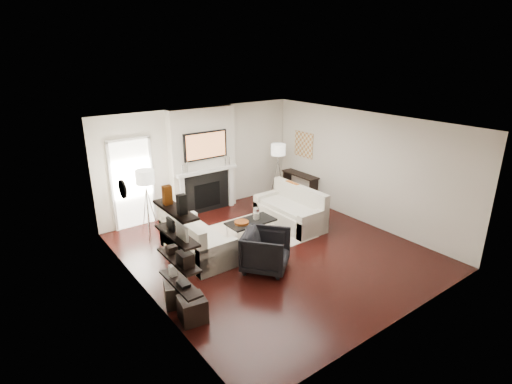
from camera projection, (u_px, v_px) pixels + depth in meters
room_envelope at (274, 191)px, 8.05m from camera, size 6.00×6.00×6.00m
chimney_breast at (203, 161)px, 10.22m from camera, size 1.80×0.25×2.70m
fireplace_surround at (207, 193)px, 10.40m from camera, size 1.30×0.02×1.04m
firebox at (207, 195)px, 10.42m from camera, size 0.75×0.02×0.65m
mantel_pilaster_l at (183, 198)px, 9.96m from camera, size 0.12×0.08×1.10m
mantel_pilaster_r at (231, 186)px, 10.77m from camera, size 0.12×0.08×1.10m
mantel_shelf at (207, 171)px, 10.16m from camera, size 1.70×0.18×0.07m
tv_body at (206, 145)px, 9.96m from camera, size 1.20×0.06×0.70m
tv_screen at (206, 146)px, 9.93m from camera, size 1.10×0.00×0.62m
candlestick_l_tall at (187, 167)px, 9.79m from camera, size 0.04×0.04×0.30m
candlestick_l_short at (182, 170)px, 9.73m from camera, size 0.04×0.04×0.24m
candlestick_r_tall at (225, 161)px, 10.41m from camera, size 0.04×0.04×0.30m
candlestick_r_short at (229, 161)px, 10.50m from camera, size 0.04×0.04×0.24m
hallway_panel at (132, 184)px, 9.36m from camera, size 0.90×0.02×2.10m
door_trim_l at (112, 189)px, 9.08m from camera, size 0.06×0.06×2.16m
door_trim_r at (152, 181)px, 9.62m from camera, size 0.06×0.06×2.16m
door_trim_top at (128, 139)px, 8.98m from camera, size 1.02×0.06×0.06m
rug at (247, 236)px, 9.14m from camera, size 2.60×2.00×0.01m
loveseat_left_base at (197, 246)px, 8.24m from camera, size 0.85×1.80×0.42m
loveseat_left_back at (181, 236)px, 7.95m from camera, size 0.18×1.80×0.80m
loveseat_left_arm_n at (217, 257)px, 7.60m from camera, size 0.85×0.18×0.60m
loveseat_left_arm_s at (179, 229)px, 8.82m from camera, size 0.85×0.18×0.60m
loveseat_left_cushion at (199, 234)px, 8.18m from camera, size 0.63×1.44×0.10m
pillow_left_orange at (174, 222)px, 8.10m from camera, size 0.10×0.42×0.42m
pillow_left_charcoal at (188, 233)px, 7.65m from camera, size 0.10×0.40×0.40m
loveseat_right_base at (289, 217)px, 9.69m from camera, size 0.85×1.80×0.42m
loveseat_right_back at (300, 201)px, 9.77m from camera, size 0.18×1.80×0.80m
loveseat_right_arm_n at (313, 224)px, 9.05m from camera, size 0.85×0.18×0.60m
loveseat_right_arm_s at (269, 203)px, 10.27m from camera, size 0.85×0.18×0.60m
loveseat_right_cushion at (288, 207)px, 9.57m from camera, size 0.63×1.44×0.10m
pillow_right_orange at (292, 190)px, 9.93m from camera, size 0.10×0.42×0.42m
pillow_right_charcoal at (309, 197)px, 9.48m from camera, size 0.10×0.40×0.40m
coffee_table at (251, 222)px, 8.94m from camera, size 1.10×0.55×0.04m
coffee_leg_nw at (238, 240)px, 8.56m from camera, size 0.02×0.02×0.38m
coffee_leg_ne at (274, 228)px, 9.12m from camera, size 0.02×0.02×0.38m
coffee_leg_sw at (227, 232)px, 8.89m from camera, size 0.02×0.02×0.38m
coffee_leg_se at (262, 222)px, 9.45m from camera, size 0.02×0.02×0.38m
hurricane_glass at (256, 214)px, 8.97m from camera, size 0.15×0.15×0.26m
hurricane_candle at (256, 216)px, 8.99m from camera, size 0.11×0.11×0.17m
copper_bowl at (242, 223)px, 8.78m from camera, size 0.32×0.32×0.05m
armchair at (266, 249)px, 7.65m from camera, size 1.14×1.13×0.86m
lamp_left_post at (148, 213)px, 8.87m from camera, size 0.02×0.02×1.20m
lamp_left_shade at (145, 177)px, 8.58m from camera, size 0.40×0.40×0.30m
lamp_left_leg_a at (153, 212)px, 8.93m from camera, size 0.25×0.02×1.23m
lamp_left_leg_b at (144, 213)px, 8.91m from camera, size 0.14×0.22×1.23m
lamp_left_leg_c at (148, 215)px, 8.77m from camera, size 0.14×0.22×1.23m
lamp_right_post at (278, 179)px, 11.22m from camera, size 0.02×0.02×1.20m
lamp_right_shade at (278, 150)px, 10.93m from camera, size 0.40×0.40×0.30m
lamp_right_leg_a at (281, 178)px, 11.28m from camera, size 0.25×0.02×1.23m
lamp_right_leg_b at (274, 179)px, 11.26m from camera, size 0.14×0.22×1.23m
lamp_right_leg_c at (278, 180)px, 11.11m from camera, size 0.14×0.22×1.23m
console_top at (300, 175)px, 11.19m from camera, size 0.35×1.20×0.04m
console_leg_n at (313, 192)px, 10.90m from camera, size 0.30×0.04×0.71m
console_leg_s at (287, 182)px, 11.73m from camera, size 0.30×0.04×0.71m
wall_art at (304, 145)px, 11.06m from camera, size 0.03×0.70×0.70m
shelf_bottom at (180, 283)px, 6.04m from camera, size 0.25×1.00×0.03m
shelf_lower at (178, 260)px, 5.90m from camera, size 0.25×1.00×0.04m
shelf_upper at (177, 235)px, 5.77m from camera, size 0.25×1.00×0.04m
shelf_top at (175, 210)px, 5.63m from camera, size 0.25×1.00×0.04m
decor_magfile_a at (182, 204)px, 5.40m from camera, size 0.12×0.10×0.28m
decor_magfile_b at (167, 195)px, 5.75m from camera, size 0.12×0.10×0.28m
decor_frame_a at (182, 232)px, 5.58m from camera, size 0.04×0.30×0.22m
decor_frame_b at (171, 224)px, 5.87m from camera, size 0.04×0.22×0.18m
decor_wine_rack at (185, 259)px, 5.69m from camera, size 0.18×0.25×0.20m
decor_box_small at (172, 250)px, 6.04m from camera, size 0.15×0.12×0.12m
decor_books at (184, 284)px, 5.93m from camera, size 0.14×0.20×0.05m
decor_box_tall at (173, 270)px, 6.18m from camera, size 0.10×0.10×0.18m
clock_rim at (123, 189)px, 7.08m from camera, size 0.04×0.34×0.34m
clock_face at (124, 189)px, 7.09m from camera, size 0.01×0.29×0.29m
ottoman_near at (177, 293)px, 6.66m from camera, size 0.51×0.51×0.40m
ottoman_far at (193, 309)px, 6.25m from camera, size 0.46×0.46×0.40m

